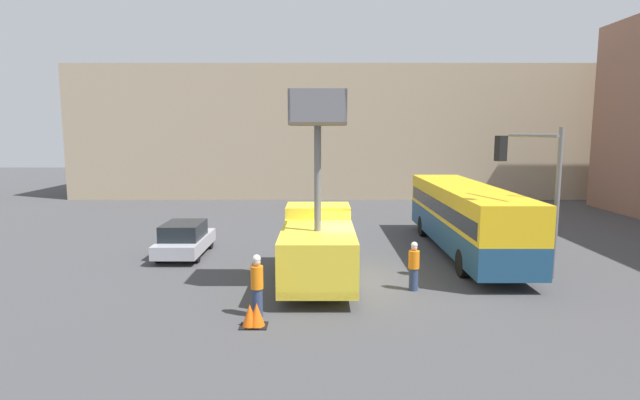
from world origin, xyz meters
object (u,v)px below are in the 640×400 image
Objects in this scene: road_worker_directing at (416,266)px; parked_car_curbside at (187,239)px; traffic_light_pole at (540,179)px; traffic_cone_mid_road at (252,316)px; utility_truck at (320,243)px; traffic_cone_near_truck at (259,315)px; city_bus at (467,214)px; road_worker_near_truck at (259,285)px.

road_worker_directing is 0.41× the size of parked_car_curbside.
traffic_cone_mid_road is (-10.02, -4.50, -3.53)m from traffic_light_pole.
traffic_cone_near_truck is (-1.75, -4.25, -1.18)m from utility_truck.
city_bus is 6.49m from road_worker_directing.
traffic_light_pole reaches higher than parked_car_curbside.
parked_car_curbside is (-4.09, 8.30, 0.46)m from traffic_cone_mid_road.
road_worker_near_truck is at bearing -60.71° from parked_car_curbside.
traffic_cone_near_truck is (0.07, -0.78, -0.65)m from road_worker_near_truck.
traffic_cone_mid_road is (-8.67, -8.82, -1.53)m from city_bus.
traffic_light_pole is at bearing 1.71° from utility_truck.
traffic_light_pole is 8.60× the size of traffic_cone_mid_road.
city_bus is 2.90× the size of parked_car_curbside.
road_worker_directing is 10.66m from parked_car_curbside.
city_bus is 2.14× the size of traffic_light_pole.
utility_truck is at bearing 147.76° from road_worker_directing.
parked_car_curbside is (-12.76, -0.52, -1.07)m from city_bus.
road_worker_directing reaches higher than traffic_cone_mid_road.
parked_car_curbside is (-4.21, 7.51, -0.21)m from road_worker_near_truck.
traffic_cone_near_truck is (-8.47, -8.81, -1.51)m from city_bus.
traffic_cone_near_truck is (-9.82, -4.49, -3.52)m from traffic_light_pole.
road_worker_near_truck is 1.10× the size of road_worker_directing.
traffic_cone_mid_road is (-1.94, -4.26, -1.20)m from utility_truck.
city_bus reaches higher than road_worker_near_truck.
road_worker_near_truck is 1.01m from traffic_cone_near_truck.
utility_truck reaches higher than traffic_light_pole.
utility_truck is at bearing 67.67° from traffic_cone_near_truck.
parked_car_curbside is at bearing 146.22° from utility_truck.
city_bus reaches higher than traffic_cone_mid_road.
utility_truck is at bearing -33.78° from parked_car_curbside.
utility_truck is 0.56× the size of city_bus.
city_bus is 12.31m from traffic_cone_near_truck.
city_bus is 4.95m from traffic_light_pole.
parked_car_curbside reaches higher than traffic_cone_mid_road.
traffic_cone_near_truck is at bearing -155.42° from traffic_light_pole.
road_worker_near_truck is at bearing -170.86° from road_worker_directing.
road_worker_directing is (3.39, -0.93, -0.64)m from utility_truck.
utility_truck is 1.64× the size of parked_car_curbside.
city_bus is 17.51× the size of traffic_cone_near_truck.
utility_truck reaches higher than parked_car_curbside.
traffic_cone_near_truck is at bearing -112.33° from utility_truck.
utility_truck is 4.83m from traffic_cone_mid_road.
road_worker_directing is at bearing -165.95° from traffic_light_pole.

